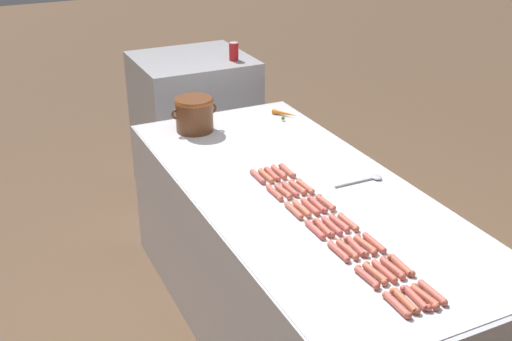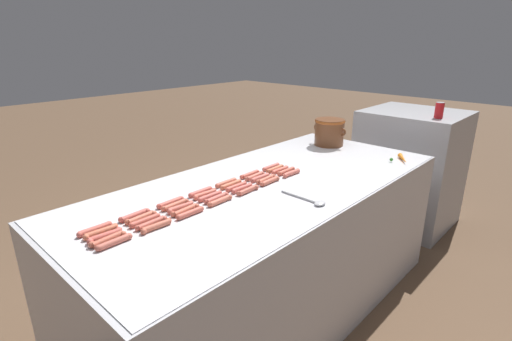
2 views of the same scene
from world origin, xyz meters
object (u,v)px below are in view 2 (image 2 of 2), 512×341
Objects in this scene: hot_dog_22 at (151,223)px; hot_dog_32 at (248,190)px; back_cabinet at (409,168)px; hot_dog_17 at (210,196)px; hot_dog_16 at (181,207)px; hot_dog_23 at (185,210)px; carrot at (402,159)px; hot_dog_25 at (242,188)px; hot_dog_10 at (205,194)px; hot_dog_29 at (156,226)px; hot_dog_15 at (145,221)px; hot_dog_26 at (266,179)px; hot_dog_8 at (141,218)px; hot_dog_11 at (231,184)px; bean_pot at (329,131)px; hot_dog_3 at (200,192)px; hot_dog_20 at (280,170)px; serving_spoon at (313,201)px; hot_dog_27 at (286,171)px; hot_dog_0 at (95,229)px; hot_dog_1 at (135,215)px; hot_dog_13 at (275,169)px; hot_dog_33 at (270,181)px; hot_dog_31 at (220,201)px; hot_dog_6 at (271,167)px; hot_dog_9 at (175,205)px; hot_dog_21 at (108,239)px; hot_dog_24 at (216,198)px; hot_dog_4 at (226,183)px; soda_can at (439,110)px; hot_dog_2 at (170,202)px; hot_dog_18 at (236,187)px; hot_dog_34 at (292,173)px; hot_dog_5 at (250,174)px; hot_dog_28 at (114,242)px; hot_dog_12 at (255,176)px.

hot_dog_22 is 0.56m from hot_dog_32.
back_cabinet is 2.23m from hot_dog_17.
hot_dog_16 is 0.04m from hot_dog_23.
hot_dog_16 is 0.19m from hot_dog_22.
hot_dog_25 is at bearing -110.66° from carrot.
hot_dog_10 is 0.39m from hot_dog_29.
hot_dog_26 is at bearing 86.78° from hot_dog_15.
hot_dog_8 is 1.00× the size of hot_dog_11.
bean_pot is (-0.18, 1.50, 0.10)m from hot_dog_23.
hot_dog_3 is 0.23m from hot_dog_23.
hot_dog_15 is at bearing -89.97° from hot_dog_16.
hot_dog_20 is 0.48m from serving_spoon.
hot_dog_27 is 0.38m from hot_dog_32.
carrot is (0.28, -0.90, 0.35)m from back_cabinet.
hot_dog_20 is (0.04, 0.38, 0.00)m from hot_dog_11.
hot_dog_0 is 1.00× the size of hot_dog_16.
hot_dog_17 is 0.99× the size of carrot.
hot_dog_1 is 0.94m from hot_dog_13.
hot_dog_10 is at bearing -108.10° from hot_dog_33.
hot_dog_31 is at bearing 66.15° from hot_dog_16.
hot_dog_27 is at bearing 90.25° from hot_dog_22.
hot_dog_6 is at bearing 94.90° from hot_dog_15.
hot_dog_0 is 0.38m from hot_dog_9.
hot_dog_21 is 1.00× the size of hot_dog_23.
hot_dog_26 is 1.00× the size of hot_dog_27.
hot_dog_24 is at bearing -139.86° from serving_spoon.
hot_dog_10 and hot_dog_15 have the same top height.
hot_dog_4 is 0.04m from hot_dog_11.
soda_can is at bearing 81.54° from hot_dog_21.
hot_dog_17 is 0.58× the size of serving_spoon.
hot_dog_9 is 1.00× the size of hot_dog_20.
hot_dog_18 is (0.08, 0.37, 0.00)m from hot_dog_2.
hot_dog_31 is (0.16, 0.56, 0.00)m from hot_dog_0.
hot_dog_29 is (0.04, -0.18, 0.00)m from hot_dog_23.
hot_dog_26 is at bearing -56.22° from hot_dog_6.
hot_dog_34 is (0.17, 0.75, 0.00)m from hot_dog_2.
hot_dog_2 and hot_dog_11 have the same top height.
hot_dog_25 is at bearing 2.59° from hot_dog_11.
hot_dog_10 is (0.04, -0.38, 0.00)m from hot_dog_5.
hot_dog_16 is (0.08, 0.20, 0.00)m from hot_dog_1.
hot_dog_33 is at bearing 81.01° from hot_dog_8.
hot_dog_18 is at bearing 95.92° from hot_dog_28.
hot_dog_2 is at bearing -94.47° from hot_dog_12.
hot_dog_3 and hot_dog_25 have the same top height.
hot_dog_24 is 0.19m from hot_dog_32.
hot_dog_11 is at bearing -177.41° from hot_dog_25.
hot_dog_4 and hot_dog_24 have the same top height.
hot_dog_27 is 0.20m from hot_dog_33.
bean_pot is (-0.05, 1.50, 0.10)m from hot_dog_2.
hot_dog_28 is at bearing -84.02° from hot_dog_13.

